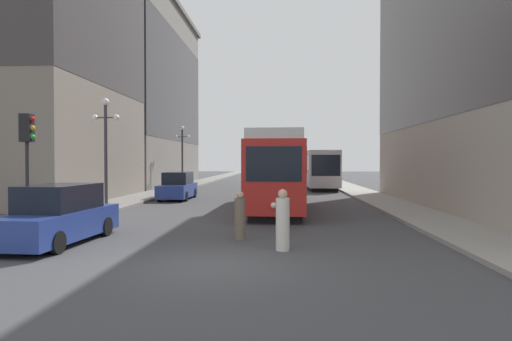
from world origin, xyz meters
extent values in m
plane|color=#424244|center=(0.00, 0.00, 0.00)|extent=(200.00, 200.00, 0.00)
cube|color=gray|center=(-7.90, 40.00, 0.07)|extent=(2.65, 120.00, 0.15)
cube|color=gray|center=(7.90, 40.00, 0.07)|extent=(2.65, 120.00, 0.15)
cube|color=black|center=(1.53, 13.33, 0.17)|extent=(2.60, 11.85, 0.35)
cube|color=red|center=(1.53, 13.33, 1.90)|extent=(3.03, 12.88, 3.10)
cube|color=black|center=(1.53, 13.33, 2.60)|extent=(3.04, 12.37, 1.08)
cube|color=silver|center=(1.53, 13.33, 3.67)|extent=(2.81, 12.62, 0.44)
cube|color=black|center=(1.32, 6.95, 2.44)|extent=(2.21, 0.15, 1.40)
sphere|color=#F2EACC|center=(1.32, 6.88, 0.80)|extent=(0.24, 0.24, 0.24)
cube|color=black|center=(5.02, 31.16, 0.17)|extent=(2.51, 10.87, 0.35)
cube|color=#B7B7BA|center=(5.02, 31.16, 1.90)|extent=(2.92, 11.82, 3.10)
cube|color=black|center=(5.02, 31.16, 2.44)|extent=(2.94, 11.35, 1.30)
cube|color=black|center=(5.20, 25.31, 2.21)|extent=(2.31, 0.15, 1.71)
cylinder|color=black|center=(-6.04, 4.23, 0.32)|extent=(0.22, 0.65, 0.64)
cylinder|color=black|center=(-4.50, 1.15, 0.32)|extent=(0.22, 0.65, 0.64)
cylinder|color=black|center=(-4.34, 4.14, 0.32)|extent=(0.22, 0.65, 0.64)
cube|color=navy|center=(-5.27, 2.69, 0.60)|extent=(2.07, 4.92, 0.84)
cube|color=black|center=(-5.27, 2.81, 1.42)|extent=(1.73, 2.74, 0.80)
cylinder|color=black|center=(-6.10, 17.08, 0.32)|extent=(0.19, 0.64, 0.64)
cylinder|color=black|center=(-6.15, 20.13, 0.32)|extent=(0.19, 0.64, 0.64)
cylinder|color=black|center=(-4.39, 17.10, 0.32)|extent=(0.19, 0.64, 0.64)
cylinder|color=black|center=(-4.44, 20.16, 0.32)|extent=(0.19, 0.64, 0.64)
cube|color=navy|center=(-5.27, 18.62, 0.60)|extent=(1.88, 4.96, 0.84)
cube|color=black|center=(-5.28, 18.74, 1.42)|extent=(1.63, 2.74, 0.80)
cylinder|color=beige|center=(1.66, 2.01, 0.75)|extent=(0.39, 0.39, 1.50)
sphere|color=tan|center=(1.66, 2.01, 1.62)|extent=(0.27, 0.27, 0.27)
cylinder|color=#6B5B4C|center=(0.27, 3.69, 0.67)|extent=(0.35, 0.35, 1.35)
sphere|color=tan|center=(0.27, 3.69, 1.46)|extent=(0.24, 0.24, 0.24)
cylinder|color=#232328|center=(-6.97, 3.93, 2.15)|extent=(0.12, 0.12, 4.00)
cube|color=black|center=(-6.97, 3.93, 3.67)|extent=(0.36, 0.36, 0.95)
sphere|color=red|center=(-6.77, 3.93, 3.98)|extent=(0.18, 0.18, 0.18)
sphere|color=gold|center=(-6.77, 3.93, 3.67)|extent=(0.18, 0.18, 0.18)
sphere|color=green|center=(-6.77, 3.93, 3.37)|extent=(0.18, 0.18, 0.18)
cylinder|color=#333338|center=(-7.17, 11.20, 2.75)|extent=(0.16, 0.16, 5.21)
sphere|color=white|center=(-7.17, 11.20, 5.52)|extent=(0.36, 0.36, 0.36)
sphere|color=white|center=(-7.72, 11.20, 4.73)|extent=(0.31, 0.31, 0.31)
sphere|color=white|center=(-6.62, 11.20, 4.73)|extent=(0.31, 0.31, 0.31)
cube|color=#333338|center=(-7.17, 11.20, 4.73)|extent=(1.10, 0.06, 0.06)
cylinder|color=#333338|center=(-7.17, 28.49, 2.74)|extent=(0.16, 0.16, 5.18)
sphere|color=white|center=(-7.17, 28.49, 5.50)|extent=(0.36, 0.36, 0.36)
sphere|color=white|center=(-7.72, 28.49, 4.71)|extent=(0.31, 0.31, 0.31)
sphere|color=white|center=(-6.62, 28.49, 4.71)|extent=(0.31, 0.31, 0.31)
cube|color=#333338|center=(-7.17, 28.49, 4.71)|extent=(1.10, 0.06, 0.06)
cylinder|color=red|center=(-7.21, 3.50, 0.53)|extent=(0.26, 0.26, 0.75)
cube|color=slate|center=(-16.52, 35.83, 9.30)|extent=(14.59, 22.51, 18.60)
cube|color=#383538|center=(-16.52, 35.83, 10.23)|extent=(14.63, 22.55, 11.16)
cube|color=#5F5B56|center=(-16.52, 35.83, 18.85)|extent=(15.19, 23.11, 0.50)
camera|label=1|loc=(1.61, -10.65, 2.55)|focal=31.23mm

